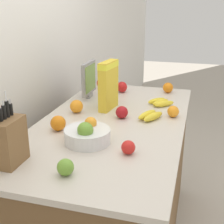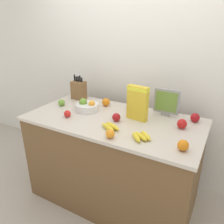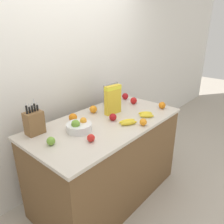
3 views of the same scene
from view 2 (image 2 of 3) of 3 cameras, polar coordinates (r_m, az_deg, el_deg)
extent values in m
plane|color=#B2A899|center=(2.60, 0.30, -20.92)|extent=(14.00, 14.00, 0.00)
cube|color=silver|center=(2.52, 7.52, 11.20)|extent=(9.00, 0.06, 2.60)
cube|color=brown|center=(2.31, 0.32, -12.68)|extent=(1.63, 0.82, 0.91)
cube|color=beige|center=(2.07, 0.35, -2.01)|extent=(1.66, 0.85, 0.03)
cube|color=brown|center=(2.59, -8.67, 5.63)|extent=(0.16, 0.11, 0.21)
cylinder|color=black|center=(2.59, -9.75, 8.78)|extent=(0.02, 0.02, 0.07)
cube|color=silver|center=(2.58, -9.82, 9.82)|extent=(0.01, 0.00, 0.02)
cylinder|color=black|center=(2.57, -9.29, 8.53)|extent=(0.02, 0.02, 0.05)
cube|color=silver|center=(2.56, -9.35, 9.45)|extent=(0.01, 0.00, 0.03)
cylinder|color=black|center=(2.56, -8.85, 8.54)|extent=(0.02, 0.02, 0.06)
cube|color=silver|center=(2.55, -8.90, 9.43)|extent=(0.01, 0.00, 0.02)
cylinder|color=black|center=(2.54, -8.40, 8.61)|extent=(0.02, 0.02, 0.07)
cube|color=silver|center=(2.53, -8.48, 9.88)|extent=(0.01, 0.00, 0.04)
cylinder|color=black|center=(2.53, -7.93, 8.34)|extent=(0.02, 0.02, 0.05)
cube|color=silver|center=(2.52, -7.98, 9.15)|extent=(0.01, 0.00, 0.02)
cube|color=gray|center=(2.18, 13.74, -0.56)|extent=(0.08, 0.03, 0.03)
cube|color=gray|center=(2.13, 14.06, 2.71)|extent=(0.24, 0.02, 0.23)
cube|color=olive|center=(2.12, 13.96, 2.61)|extent=(0.21, 0.00, 0.19)
cube|color=gold|center=(2.00, 6.67, 2.30)|extent=(0.20, 0.09, 0.32)
cube|color=yellow|center=(1.96, 6.85, 6.01)|extent=(0.21, 0.09, 0.04)
cylinder|color=silver|center=(2.25, -6.51, 1.25)|extent=(0.24, 0.24, 0.07)
sphere|color=orange|center=(2.20, -5.30, 2.16)|extent=(0.07, 0.07, 0.07)
sphere|color=#6B9E33|center=(2.25, -7.56, 2.58)|extent=(0.08, 0.08, 0.08)
ellipsoid|color=yellow|center=(1.86, 0.16, -3.72)|extent=(0.18, 0.11, 0.04)
ellipsoid|color=yellow|center=(1.84, -1.06, -4.05)|extent=(0.18, 0.12, 0.04)
ellipsoid|color=yellow|center=(1.71, 6.36, -6.55)|extent=(0.13, 0.14, 0.04)
ellipsoid|color=yellow|center=(1.72, 7.61, -6.32)|extent=(0.15, 0.12, 0.04)
ellipsoid|color=yellow|center=(1.74, 8.83, -6.10)|extent=(0.14, 0.13, 0.04)
sphere|color=#A31419|center=(1.99, 1.13, -1.37)|extent=(0.08, 0.08, 0.08)
sphere|color=#A31419|center=(2.12, 20.87, -1.39)|extent=(0.08, 0.08, 0.08)
sphere|color=#6B9E33|center=(2.43, -13.06, 2.39)|extent=(0.07, 0.07, 0.07)
sphere|color=red|center=(2.12, -11.57, -0.46)|extent=(0.07, 0.07, 0.07)
sphere|color=red|center=(1.95, 17.82, -2.96)|extent=(0.08, 0.08, 0.08)
sphere|color=orange|center=(2.36, -1.61, 2.59)|extent=(0.09, 0.09, 0.09)
sphere|color=orange|center=(1.71, -0.46, -5.69)|extent=(0.07, 0.07, 0.07)
sphere|color=orange|center=(2.24, 5.21, 1.40)|extent=(0.08, 0.08, 0.08)
sphere|color=orange|center=(1.63, 18.07, -8.28)|extent=(0.08, 0.08, 0.08)
camera|label=1|loc=(2.86, -37.92, 14.82)|focal=50.00mm
camera|label=3|loc=(2.43, -57.41, 14.59)|focal=35.00mm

